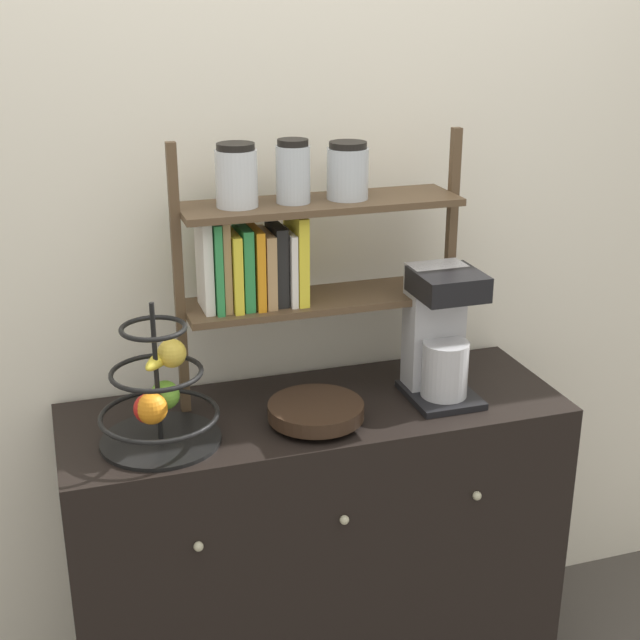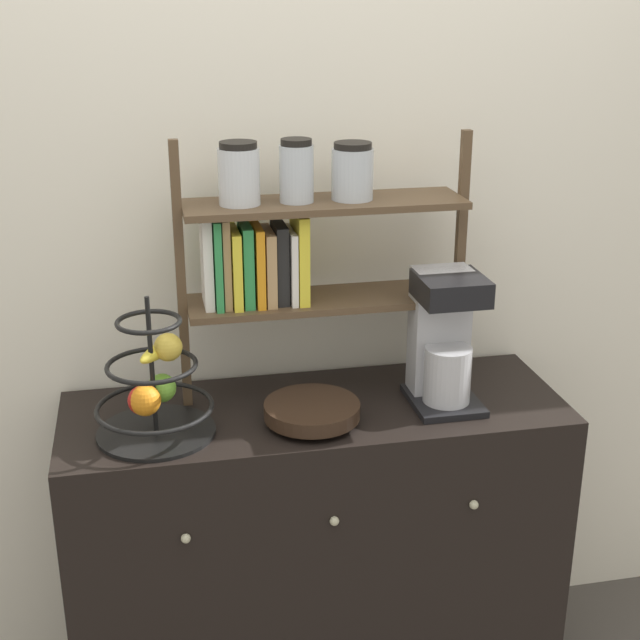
% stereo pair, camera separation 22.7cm
% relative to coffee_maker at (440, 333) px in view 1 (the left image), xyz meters
% --- Properties ---
extents(wall_back, '(7.00, 0.05, 2.60)m').
position_rel_coffee_maker_xyz_m(wall_back, '(-0.34, 0.31, 0.22)').
color(wall_back, silver).
rests_on(wall_back, ground_plane).
extents(sideboard, '(1.33, 0.48, 0.90)m').
position_rel_coffee_maker_xyz_m(sideboard, '(-0.34, 0.03, -0.63)').
color(sideboard, black).
rests_on(sideboard, ground_plane).
extents(coffee_maker, '(0.18, 0.22, 0.36)m').
position_rel_coffee_maker_xyz_m(coffee_maker, '(0.00, 0.00, 0.00)').
color(coffee_maker, black).
rests_on(coffee_maker, sideboard).
extents(fruit_stand, '(0.29, 0.29, 0.36)m').
position_rel_coffee_maker_xyz_m(fruit_stand, '(-0.75, -0.04, -0.06)').
color(fruit_stand, black).
rests_on(fruit_stand, sideboard).
extents(wooden_bowl, '(0.25, 0.25, 0.05)m').
position_rel_coffee_maker_xyz_m(wooden_bowl, '(-0.36, -0.06, -0.15)').
color(wooden_bowl, black).
rests_on(wooden_bowl, sideboard).
extents(shelf_hutch, '(0.77, 0.20, 0.70)m').
position_rel_coffee_maker_xyz_m(shelf_hutch, '(-0.39, 0.12, 0.26)').
color(shelf_hutch, brown).
rests_on(shelf_hutch, sideboard).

